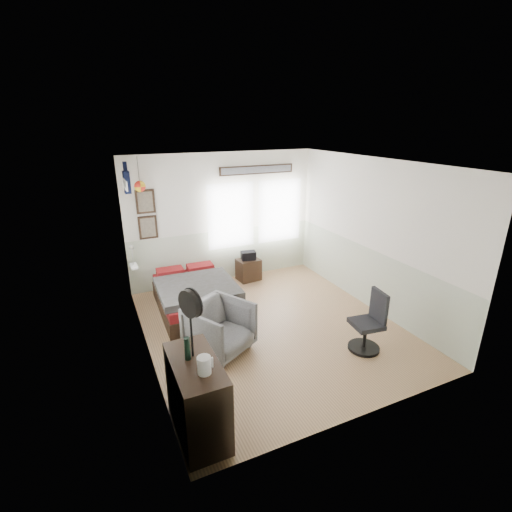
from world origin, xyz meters
The scene contains 12 objects.
ground_plane centered at (0.00, 0.00, -0.01)m, with size 4.00×4.50×0.01m, color #906848.
room_shell centered at (-0.08, 0.19, 1.61)m, with size 4.02×4.52×2.71m.
wall_decor centered at (-1.10, 1.96, 2.10)m, with size 3.55×1.32×1.44m.
bed centered at (-0.99, 1.11, 0.28)m, with size 1.36×1.85×0.58m.
dresser centered at (-1.74, -1.65, 0.45)m, with size 0.48×1.00×0.90m, color black.
armchair centered at (-1.01, -0.29, 0.38)m, with size 0.82×0.84×0.76m, color gray.
nightstand centered at (0.44, 1.97, 0.23)m, with size 0.47×0.37×0.47m, color black.
task_chair centered at (1.04, -1.18, 0.38)m, with size 0.47×0.47×0.95m.
kettle centered at (-1.70, -1.87, 0.99)m, with size 0.16×0.14×0.19m.
bottle centered at (-1.79, -1.57, 1.03)m, with size 0.07×0.07×0.26m, color black.
stand_fan centered at (-1.72, -1.53, 1.51)m, with size 0.20×0.31×0.78m.
black_bag centered at (0.44, 1.97, 0.56)m, with size 0.31×0.20×0.18m, color black.
Camera 1 is at (-2.51, -4.88, 3.27)m, focal length 26.00 mm.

